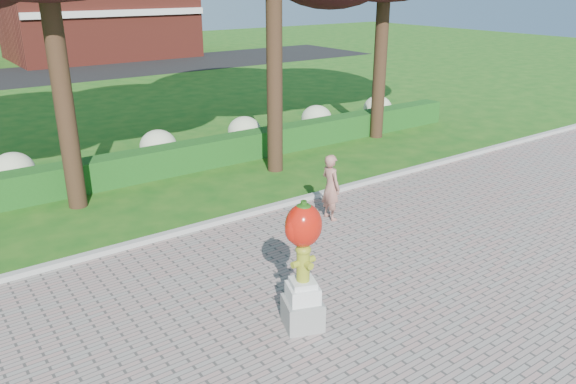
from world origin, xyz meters
The scene contains 7 objects.
ground centered at (0.00, 0.00, 0.00)m, with size 100.00×100.00×0.00m, color #165214.
curb centered at (0.00, 3.00, 0.07)m, with size 40.00×0.18×0.15m, color #ADADA5.
lawn_hedge centered at (0.00, 7.00, 0.40)m, with size 24.00×0.70×0.80m, color #134513.
hydrangea_row centered at (0.57, 8.00, 0.55)m, with size 20.10×1.10×0.99m.
building_right centered at (8.00, 34.00, 3.20)m, with size 12.00×8.00×6.40m, color maroon.
hydrant_sculpture centered at (-0.63, -1.29, 1.17)m, with size 0.74×0.74×2.13m.
woman centered at (2.47, 1.77, 0.80)m, with size 0.56×0.37×1.53m, color #A46C5E.
Camera 1 is at (-5.24, -7.32, 5.17)m, focal length 35.00 mm.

